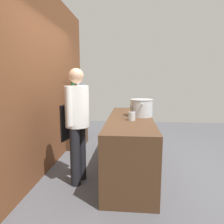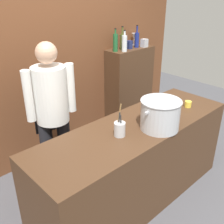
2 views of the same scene
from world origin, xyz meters
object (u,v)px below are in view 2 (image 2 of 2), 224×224
(stockpot_large, at_px, (160,115))
(utensil_crock, at_px, (120,129))
(butter_jar, at_px, (188,104))
(spice_tin_navy, at_px, (129,45))
(wine_glass_wide, at_px, (134,37))
(chef, at_px, (52,109))
(wine_bottle_cobalt, at_px, (137,39))
(wine_bottle_clear, at_px, (124,43))
(wine_bottle_olive, at_px, (122,41))
(wine_bottle_green, at_px, (115,42))
(spice_tin_silver, at_px, (144,43))

(stockpot_large, relative_size, utensil_crock, 1.46)
(butter_jar, relative_size, spice_tin_navy, 0.64)
(utensil_crock, bearing_deg, wine_glass_wide, 39.13)
(chef, relative_size, wine_bottle_cobalt, 5.24)
(wine_bottle_clear, bearing_deg, wine_bottle_olive, 58.15)
(spice_tin_navy, bearing_deg, wine_bottle_cobalt, -3.15)
(wine_bottle_olive, bearing_deg, wine_bottle_clear, -121.85)
(chef, xyz_separation_m, utensil_crock, (0.21, -0.78, 0.00))
(wine_bottle_olive, bearing_deg, wine_bottle_green, -172.60)
(stockpot_large, bearing_deg, wine_glass_wide, 49.91)
(spice_tin_silver, bearing_deg, chef, -169.61)
(wine_bottle_clear, relative_size, wine_glass_wide, 1.61)
(spice_tin_navy, bearing_deg, wine_bottle_green, 177.34)
(chef, distance_m, spice_tin_silver, 1.90)
(chef, relative_size, wine_bottle_clear, 5.71)
(wine_bottle_clear, bearing_deg, wine_bottle_green, 136.98)
(chef, distance_m, wine_glass_wide, 1.95)
(wine_bottle_olive, height_order, wine_glass_wide, wine_bottle_olive)
(butter_jar, bearing_deg, wine_bottle_clear, 79.94)
(wine_bottle_cobalt, bearing_deg, wine_bottle_olive, 171.04)
(butter_jar, relative_size, wine_bottle_olive, 0.23)
(wine_bottle_green, height_order, wine_bottle_clear, wine_bottle_green)
(butter_jar, height_order, spice_tin_silver, spice_tin_silver)
(spice_tin_silver, bearing_deg, wine_bottle_clear, 179.20)
(butter_jar, bearing_deg, spice_tin_navy, 73.04)
(spice_tin_silver, bearing_deg, wine_bottle_cobalt, 142.39)
(wine_glass_wide, bearing_deg, wine_bottle_clear, -154.98)
(wine_bottle_clear, xyz_separation_m, wine_glass_wide, (0.40, 0.19, 0.02))
(wine_bottle_cobalt, bearing_deg, stockpot_large, -130.78)
(wine_glass_wide, bearing_deg, wine_bottle_olive, -166.31)
(chef, xyz_separation_m, wine_bottle_clear, (1.42, 0.34, 0.43))
(stockpot_large, bearing_deg, wine_bottle_clear, 56.92)
(chef, relative_size, wine_bottle_olive, 5.15)
(chef, bearing_deg, wine_bottle_green, -150.53)
(chef, relative_size, butter_jar, 22.34)
(spice_tin_silver, bearing_deg, stockpot_large, -134.48)
(wine_bottle_cobalt, bearing_deg, spice_tin_silver, -37.61)
(utensil_crock, relative_size, wine_bottle_green, 0.96)
(wine_bottle_olive, bearing_deg, wine_bottle_cobalt, -8.96)
(wine_bottle_green, distance_m, wine_bottle_olive, 0.16)
(wine_bottle_clear, xyz_separation_m, spice_tin_silver, (0.42, -0.01, -0.06))
(chef, height_order, wine_glass_wide, chef)
(wine_glass_wide, height_order, spice_tin_silver, wine_glass_wide)
(chef, distance_m, spice_tin_navy, 1.69)
(wine_bottle_green, distance_m, wine_bottle_clear, 0.13)
(wine_bottle_cobalt, relative_size, wine_bottle_clear, 1.09)
(wine_bottle_green, xyz_separation_m, spice_tin_silver, (0.51, -0.09, -0.07))
(wine_bottle_green, height_order, spice_tin_navy, wine_bottle_green)
(wine_bottle_green, distance_m, wine_bottle_cobalt, 0.42)
(chef, distance_m, wine_bottle_cobalt, 1.84)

